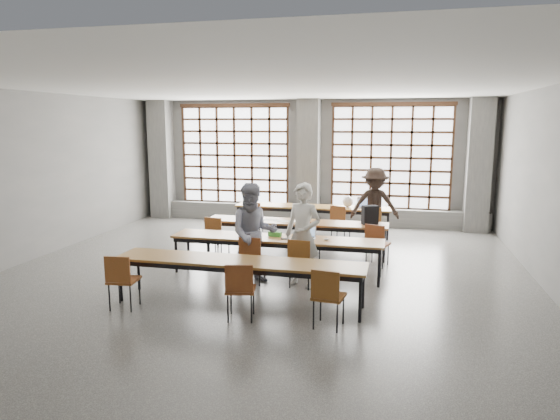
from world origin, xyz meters
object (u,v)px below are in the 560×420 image
(green_box, at_px, (275,234))
(red_pouch, at_px, (124,277))
(chair_back_right, at_px, (374,221))
(chair_near_mid, at_px, (240,285))
(chair_mid_right, at_px, (376,241))
(phone, at_px, (285,239))
(desk_row_b, at_px, (295,224))
(chair_front_left, at_px, (252,255))
(chair_front_right, at_px, (301,258))
(student_female, at_px, (254,233))
(chair_back_left, at_px, (254,215))
(chair_mid_left, at_px, (216,232))
(chair_near_left, at_px, (121,276))
(desk_row_d, at_px, (239,264))
(student_back, at_px, (375,205))
(chair_mid_centre, at_px, (307,237))
(chair_back_mid, at_px, (340,219))
(laptop_back, at_px, (365,205))
(laptop_front, at_px, (306,234))
(desk_row_c, at_px, (276,241))
(desk_row_a, at_px, (313,209))
(plastic_bag, at_px, (348,202))
(mouse, at_px, (326,239))
(backpack, at_px, (370,215))
(student_male, at_px, (303,235))
(chair_near_right, at_px, (327,292))

(green_box, bearing_deg, red_pouch, -129.03)
(chair_back_right, bearing_deg, chair_near_mid, -107.16)
(chair_mid_right, height_order, phone, chair_mid_right)
(desk_row_b, relative_size, chair_front_left, 4.55)
(chair_front_right, bearing_deg, student_female, 171.78)
(chair_back_left, distance_m, chair_mid_left, 2.08)
(chair_near_left, relative_size, phone, 6.77)
(desk_row_d, xyz_separation_m, red_pouch, (-1.70, -0.55, -0.16))
(desk_row_d, xyz_separation_m, chair_mid_left, (-1.37, 2.63, -0.13))
(chair_front_left, height_order, student_female, student_female)
(chair_back_left, distance_m, student_back, 3.02)
(chair_mid_centre, distance_m, green_box, 1.04)
(chair_back_mid, bearing_deg, chair_mid_right, -64.84)
(student_back, height_order, laptop_back, student_back)
(chair_mid_right, height_order, green_box, chair_mid_right)
(chair_mid_right, xyz_separation_m, laptop_front, (-1.27, -0.87, 0.25))
(desk_row_c, xyz_separation_m, laptop_front, (0.54, 0.11, 0.13))
(desk_row_a, relative_size, laptop_back, 9.11)
(chair_back_right, relative_size, red_pouch, 4.40)
(chair_front_right, distance_m, student_back, 3.97)
(chair_front_right, xyz_separation_m, plastic_bag, (0.38, 4.35, 0.34))
(desk_row_b, relative_size, red_pouch, 20.00)
(chair_mid_left, xyz_separation_m, mouse, (2.53, -1.00, 0.21))
(chair_back_right, height_order, backpack, backpack)
(desk_row_b, relative_size, chair_mid_centre, 4.55)
(mouse, xyz_separation_m, red_pouch, (-2.85, -2.18, -0.25))
(desk_row_d, distance_m, laptop_front, 1.92)
(desk_row_d, relative_size, chair_near_mid, 4.55)
(plastic_bag, distance_m, red_pouch, 6.60)
(student_male, bearing_deg, chair_front_left, -154.67)
(chair_mid_right, xyz_separation_m, chair_near_right, (-0.53, -3.27, 0.00))
(chair_back_left, xyz_separation_m, chair_front_left, (1.03, -3.67, 0.00))
(chair_back_left, height_order, chair_near_mid, same)
(mouse, relative_size, plastic_bag, 0.34)
(laptop_back, bearing_deg, chair_near_mid, -102.87)
(backpack, bearing_deg, desk_row_a, 103.80)
(chair_front_right, distance_m, chair_near_left, 2.99)
(chair_near_left, relative_size, laptop_back, 2.00)
(phone, bearing_deg, desk_row_b, 94.77)
(chair_front_right, bearing_deg, desk_row_a, 96.93)
(chair_front_right, relative_size, green_box, 3.52)
(backpack, bearing_deg, student_female, -156.04)
(student_back, bearing_deg, chair_back_mid, -179.33)
(chair_mid_centre, height_order, chair_front_right, same)
(chair_back_left, bearing_deg, backpack, -25.03)
(student_male, bearing_deg, student_back, 90.96)
(desk_row_a, relative_size, chair_near_mid, 4.55)
(chair_mid_right, distance_m, chair_front_left, 2.66)
(chair_mid_right, height_order, chair_front_left, same)
(red_pouch, bearing_deg, mouse, 37.45)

